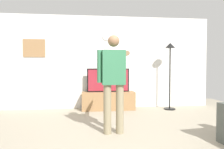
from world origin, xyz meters
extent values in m
plane|color=#9E937F|center=(0.00, 0.00, 0.00)|extent=(8.40, 8.40, 0.00)
cube|color=silver|center=(0.00, 2.95, 1.35)|extent=(6.40, 0.10, 2.70)
cube|color=#997047|center=(0.09, 2.60, 0.25)|extent=(1.48, 0.41, 0.50)
sphere|color=black|center=(0.09, 2.38, 0.28)|extent=(0.04, 0.04, 0.04)
cube|color=black|center=(0.09, 2.65, 0.84)|extent=(1.19, 0.06, 0.66)
cube|color=maroon|center=(0.09, 2.62, 0.84)|extent=(1.13, 0.01, 0.60)
cylinder|color=white|center=(0.09, 2.89, 2.14)|extent=(0.31, 0.03, 0.31)
cube|color=#997047|center=(-1.99, 2.90, 1.74)|extent=(0.61, 0.04, 0.50)
cylinder|color=black|center=(1.83, 2.45, 0.01)|extent=(0.32, 0.32, 0.03)
cylinder|color=black|center=(1.83, 2.45, 0.89)|extent=(0.04, 0.04, 1.72)
cone|color=black|center=(1.83, 2.45, 1.82)|extent=(0.28, 0.28, 0.14)
cylinder|color=gray|center=(-0.14, 0.52, 0.45)|extent=(0.14, 0.14, 0.89)
cylinder|color=gray|center=(0.09, 0.52, 0.45)|extent=(0.14, 0.14, 0.89)
cube|color=#33724C|center=(-0.02, 0.52, 1.20)|extent=(0.41, 0.22, 0.62)
sphere|color=#8C6647|center=(-0.02, 0.52, 1.68)|extent=(0.21, 0.21, 0.21)
cylinder|color=#33724C|center=(-0.28, 0.52, 1.22)|extent=(0.09, 0.09, 0.58)
cylinder|color=#8C6647|center=(0.23, 0.81, 1.46)|extent=(0.09, 0.58, 0.09)
cube|color=white|center=(0.23, 1.13, 1.46)|extent=(0.04, 0.12, 0.04)
camera|label=1|loc=(-0.49, -3.17, 1.21)|focal=33.14mm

